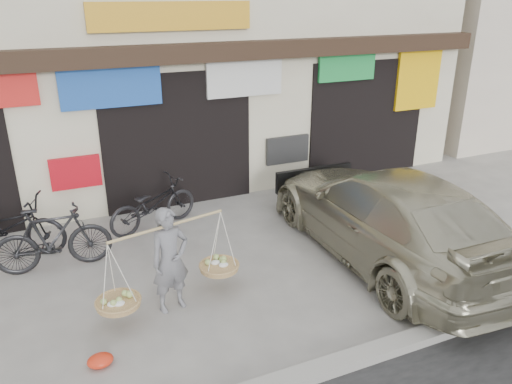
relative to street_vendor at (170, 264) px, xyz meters
name	(u,v)px	position (x,y,z in m)	size (l,w,h in m)	color
ground	(247,288)	(1.13, 0.03, -0.68)	(70.00, 70.00, 0.00)	gray
kerb	(315,372)	(1.13, -1.97, -0.62)	(70.00, 0.25, 0.12)	gray
shophouse_block	(139,22)	(1.13, 6.44, 2.76)	(14.00, 6.32, 7.00)	beige
street_vendor	(170,264)	(0.00, 0.00, 0.00)	(2.06, 0.89, 1.50)	slate
bike_0	(5,227)	(-2.11, 2.59, -0.17)	(0.68, 1.96, 1.03)	black
bike_1	(53,239)	(-1.42, 1.78, -0.15)	(0.50, 1.77, 1.06)	black
bike_2	(153,204)	(0.35, 2.64, -0.22)	(0.62, 1.78, 0.94)	black
suv	(386,214)	(3.62, 0.06, 0.06)	(2.16, 5.14, 1.48)	#A5A085
red_bag	(100,360)	(-1.10, -0.80, -0.61)	(0.31, 0.25, 0.14)	red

